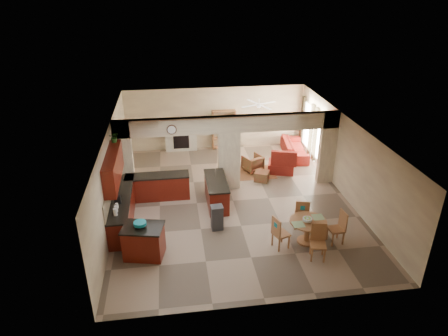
{
  "coord_description": "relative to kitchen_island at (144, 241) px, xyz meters",
  "views": [
    {
      "loc": [
        -2.01,
        -12.04,
        7.1
      ],
      "look_at": [
        -0.28,
        0.3,
        1.15
      ],
      "focal_mm": 32.0,
      "sensor_mm": 36.0,
      "label": 1
    }
  ],
  "objects": [
    {
      "name": "fireplace",
      "position": [
        1.35,
        7.52,
        0.13
      ],
      "size": [
        1.6,
        0.35,
        1.2
      ],
      "color": "beige",
      "rests_on": "floor"
    },
    {
      "name": "partition_center_pier",
      "position": [
        2.95,
        3.69,
        0.62
      ],
      "size": [
        0.8,
        0.25,
        2.2
      ],
      "primitive_type": "cube",
      "color": "beige",
      "rests_on": "floor"
    },
    {
      "name": "glazed_door",
      "position": [
        6.92,
        5.84,
        0.57
      ],
      "size": [
        0.02,
        0.7,
        2.1
      ],
      "primitive_type": "cube",
      "color": "white",
      "rests_on": "wall_right"
    },
    {
      "name": "chair_west",
      "position": [
        3.81,
        -0.17,
        0.07
      ],
      "size": [
        0.54,
        0.54,
        1.02
      ],
      "rotation": [
        0.0,
        0.0,
        1.92
      ],
      "color": "olive",
      "rests_on": "floor"
    },
    {
      "name": "drape_a_right",
      "position": [
        6.88,
        5.59,
        0.72
      ],
      "size": [
        0.1,
        0.28,
        2.3
      ],
      "primitive_type": "cube",
      "color": "#3E1F18",
      "rests_on": "wall_right"
    },
    {
      "name": "window_b",
      "position": [
        6.92,
        6.69,
        0.72
      ],
      "size": [
        0.02,
        0.9,
        1.9
      ],
      "primitive_type": "cube",
      "color": "white",
      "rests_on": "wall_right"
    },
    {
      "name": "ceiling_fan",
      "position": [
        4.45,
        5.69,
        2.08
      ],
      "size": [
        1.0,
        1.0,
        0.1
      ],
      "primitive_type": "cylinder",
      "color": "white",
      "rests_on": "ceiling"
    },
    {
      "name": "partition_header",
      "position": [
        2.95,
        3.69,
        2.02
      ],
      "size": [
        8.0,
        0.25,
        0.6
      ],
      "primitive_type": "cube",
      "color": "beige",
      "rests_on": "partition_center_pier"
    },
    {
      "name": "chair_east",
      "position": [
        5.63,
        -0.14,
        0.07
      ],
      "size": [
        0.46,
        0.46,
        1.02
      ],
      "rotation": [
        0.0,
        0.0,
        4.81
      ],
      "color": "olive",
      "rests_on": "floor"
    },
    {
      "name": "sofa",
      "position": [
        6.25,
        6.24,
        -0.14
      ],
      "size": [
        2.44,
        1.21,
        0.68
      ],
      "primitive_type": "imported",
      "rotation": [
        0.0,
        0.0,
        1.44
      ],
      "color": "maroon",
      "rests_on": "floor"
    },
    {
      "name": "ottoman",
      "position": [
        4.3,
        4.08,
        -0.29
      ],
      "size": [
        0.68,
        0.68,
        0.37
      ],
      "primitive_type": "cube",
      "rotation": [
        0.0,
        0.0,
        -0.43
      ],
      "color": "maroon",
      "rests_on": "floor"
    },
    {
      "name": "chair_north",
      "position": [
        4.77,
        0.69,
        0.07
      ],
      "size": [
        0.52,
        0.52,
        1.02
      ],
      "rotation": [
        0.0,
        0.0,
        2.86
      ],
      "color": "olive",
      "rests_on": "floor"
    },
    {
      "name": "drape_b_right",
      "position": [
        6.88,
        7.29,
        0.72
      ],
      "size": [
        0.1,
        0.28,
        2.3
      ],
      "primitive_type": "cube",
      "color": "#3E1F18",
      "rests_on": "wall_right"
    },
    {
      "name": "drape_a_left",
      "position": [
        6.88,
        4.39,
        0.72
      ],
      "size": [
        0.1,
        0.28,
        2.3
      ],
      "primitive_type": "cube",
      "color": "#3E1F18",
      "rests_on": "wall_right"
    },
    {
      "name": "dining_table",
      "position": [
        4.72,
        -0.02,
        0.01
      ],
      "size": [
        1.08,
        1.08,
        0.74
      ],
      "color": "olive",
      "rests_on": "floor"
    },
    {
      "name": "armchair",
      "position": [
        4.13,
        5.01,
        -0.16
      ],
      "size": [
        0.93,
        0.94,
        0.65
      ],
      "primitive_type": "imported",
      "rotation": [
        0.0,
        0.0,
        3.58
      ],
      "color": "maroon",
      "rests_on": "floor"
    },
    {
      "name": "kitchen_island",
      "position": [
        0.0,
        0.0,
        0.0
      ],
      "size": [
        1.25,
        1.0,
        0.96
      ],
      "rotation": [
        0.0,
        0.0,
        -0.21
      ],
      "color": "#470E08",
      "rests_on": "floor"
    },
    {
      "name": "rug",
      "position": [
        4.15,
        4.79,
        -0.48
      ],
      "size": [
        1.6,
        1.3,
        0.01
      ],
      "primitive_type": "cube",
      "color": "#955236",
      "rests_on": "floor"
    },
    {
      "name": "shelving_unit",
      "position": [
        3.3,
        7.51,
        0.42
      ],
      "size": [
        1.0,
        0.32,
        1.8
      ],
      "primitive_type": "cube",
      "color": "olive",
      "rests_on": "floor"
    },
    {
      "name": "window_a",
      "position": [
        6.92,
        4.99,
        0.72
      ],
      "size": [
        0.02,
        0.9,
        1.9
      ],
      "primitive_type": "cube",
      "color": "white",
      "rests_on": "wall_right"
    },
    {
      "name": "partition_left_pier",
      "position": [
        -0.75,
        3.69,
        0.92
      ],
      "size": [
        0.6,
        0.25,
        2.8
      ],
      "primitive_type": "cube",
      "color": "beige",
      "rests_on": "floor"
    },
    {
      "name": "wall_front",
      "position": [
        2.95,
        -2.31,
        0.92
      ],
      "size": [
        8.0,
        0.0,
        8.0
      ],
      "primitive_type": "plane",
      "rotation": [
        -1.57,
        0.0,
        0.0
      ],
      "color": "beige",
      "rests_on": "floor"
    },
    {
      "name": "wall_clock",
      "position": [
        0.95,
        3.54,
        1.97
      ],
      "size": [
        0.34,
        0.03,
        0.34
      ],
      "primitive_type": "cylinder",
      "rotation": [
        1.57,
        0.0,
        0.0
      ],
      "color": "#4A2A18",
      "rests_on": "partition_header"
    },
    {
      "name": "peninsula",
      "position": [
        2.35,
        2.57,
        -0.02
      ],
      "size": [
        0.7,
        1.85,
        0.91
      ],
      "color": "#470E08",
      "rests_on": "floor"
    },
    {
      "name": "upper_cabinets",
      "position": [
        -0.87,
        1.89,
        1.44
      ],
      "size": [
        0.35,
        2.4,
        0.9
      ],
      "primitive_type": "cube",
      "color": "#470E08",
      "rests_on": "wall_left"
    },
    {
      "name": "wall_back",
      "position": [
        2.95,
        7.69,
        0.92
      ],
      "size": [
        8.0,
        0.0,
        8.0
      ],
      "primitive_type": "plane",
      "rotation": [
        1.57,
        0.0,
        0.0
      ],
      "color": "beige",
      "rests_on": "floor"
    },
    {
      "name": "wall_left",
      "position": [
        -1.05,
        2.69,
        0.92
      ],
      "size": [
        0.0,
        10.0,
        10.0
      ],
      "primitive_type": "plane",
      "rotation": [
        1.57,
        0.0,
        1.57
      ],
      "color": "beige",
      "rests_on": "floor"
    },
    {
      "name": "kitchen_counter",
      "position": [
        -0.31,
        2.44,
        -0.02
      ],
      "size": [
        2.52,
        3.29,
        1.48
      ],
      "color": "#470E08",
      "rests_on": "floor"
    },
    {
      "name": "teal_bowl",
      "position": [
        -0.06,
        0.0,
        0.56
      ],
      "size": [
        0.34,
        0.34,
        0.16
      ],
      "primitive_type": "cylinder",
      "color": "teal",
      "rests_on": "kitchen_island"
    },
    {
      "name": "chair_south",
      "position": [
        4.79,
        -0.71,
        0.07
      ],
      "size": [
        0.51,
        0.51,
        1.02
      ],
      "rotation": [
        0.0,
        0.0,
        -0.24
      ],
      "color": "olive",
      "rests_on": "floor"
    },
    {
      "name": "fruit_bowl",
      "position": [
        4.67,
        -0.07,
        0.33
      ],
      "size": [
        0.27,
        0.27,
        0.15
      ],
      "primitive_type": "cylinder",
      "color": "#74C329",
      "rests_on": "dining_table"
    },
    {
      "name": "chaise",
      "position": [
        5.24,
        4.75,
        -0.28
      ],
      "size": [
        1.21,
        1.09,
        0.4
      ],
      "primitive_type": "cube",
      "rotation": [
        0.0,
        0.0,
        -0.3
      ],
      "color": "maroon",
      "rests_on": "floor"
    },
    {
      "name": "wall_right",
      "position": [
        6.95,
        2.69,
        0.92
      ],
      "size": [
        0.0,
        10.0,
        10.0
      ],
      "primitive_type": "plane",
      "rotation": [
        1.57,
        0.0,
        -1.57
      ],
      "color": "beige",
      "rests_on": "floor"
    },
    {
      "name": "trash_can",
      "position": [
        2.18,
        1.04,
        -0.11
      ],
      "size": [
        0.37,
        0.32,
        0.75
      ],
      "primitive_type": "cube",
      "rotation": [
        0.0,
        0.0,
        0.07
      ],
      "color": "#2F2F31",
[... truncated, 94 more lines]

